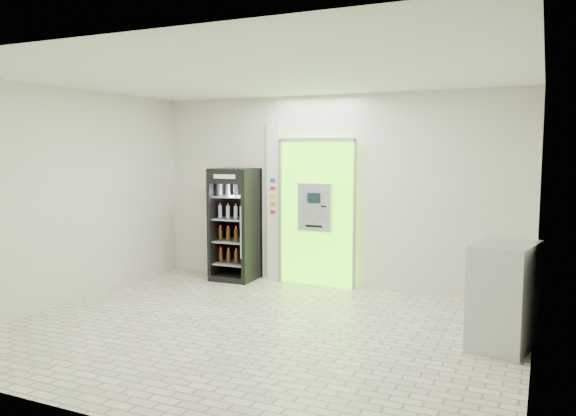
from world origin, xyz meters
The scene contains 7 objects.
ground centered at (0.00, 0.00, 0.00)m, with size 6.00×6.00×0.00m, color beige.
room_shell centered at (0.00, 0.00, 1.84)m, with size 6.00×6.00×6.00m.
atm_assembly centered at (-0.20, 2.41, 1.17)m, with size 1.30×0.24×2.33m.
pillar centered at (-0.98, 2.45, 1.30)m, with size 0.22×0.11×2.60m.
beverage_cooler centered at (-1.57, 2.19, 0.89)m, with size 0.72×0.67×1.84m.
steel_cabinet centered at (2.70, 0.61, 0.58)m, with size 0.74×0.96×1.15m.
exit_sign centered at (2.99, 1.40, 2.12)m, with size 0.02×0.22×0.26m.
Camera 1 is at (3.06, -5.78, 2.16)m, focal length 35.00 mm.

